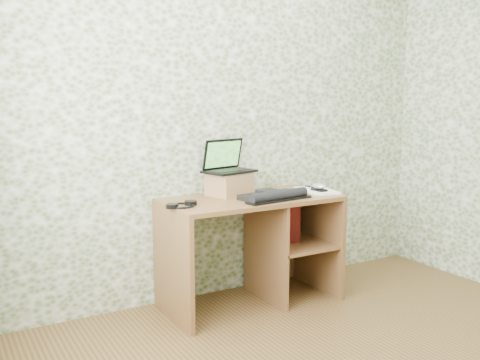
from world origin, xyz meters
TOP-DOWN VIEW (x-y plane):
  - wall_back at (0.00, 1.75)m, footprint 3.50×0.00m
  - desk at (0.08, 1.47)m, footprint 1.20×0.60m
  - riser at (-0.09, 1.58)m, footprint 0.31×0.28m
  - laptop at (-0.09, 1.62)m, footprint 0.39×0.32m
  - keyboard at (0.10, 1.31)m, footprint 0.51×0.30m
  - headphones at (-0.54, 1.39)m, footprint 0.22×0.20m
  - notepad at (0.53, 1.40)m, footprint 0.30×0.37m
  - mouse at (0.52, 1.35)m, footprint 0.08×0.12m
  - pen at (0.55, 1.47)m, footprint 0.03×0.17m
  - red_box at (0.28, 1.44)m, footprint 0.23×0.07m

SIDE VIEW (x-z plane):
  - desk at x=0.08m, z-range 0.11..0.86m
  - red_box at x=0.28m, z-range 0.39..0.66m
  - notepad at x=0.53m, z-range 0.75..0.77m
  - headphones at x=-0.54m, z-range 0.75..0.77m
  - pen at x=0.55m, z-range 0.77..0.77m
  - keyboard at x=0.10m, z-range 0.74..0.81m
  - mouse at x=0.52m, z-range 0.77..0.81m
  - riser at x=-0.09m, z-range 0.75..0.91m
  - laptop at x=-0.09m, z-range 0.85..1.08m
  - wall_back at x=0.00m, z-range -0.45..3.05m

